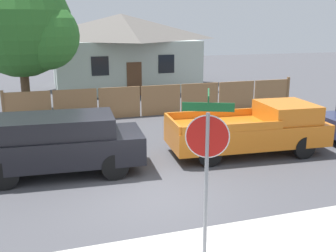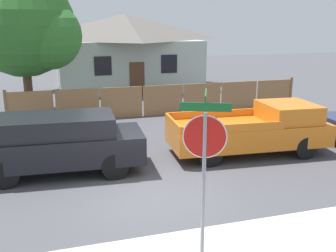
{
  "view_description": "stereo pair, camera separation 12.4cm",
  "coord_description": "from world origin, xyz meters",
  "px_view_note": "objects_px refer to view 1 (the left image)",
  "views": [
    {
      "loc": [
        -2.38,
        -9.01,
        4.26
      ],
      "look_at": [
        0.66,
        0.6,
        1.6
      ],
      "focal_mm": 42.0,
      "sensor_mm": 36.0,
      "label": 1
    },
    {
      "loc": [
        -2.26,
        -9.05,
        4.26
      ],
      "look_at": [
        0.66,
        0.6,
        1.6
      ],
      "focal_mm": 42.0,
      "sensor_mm": 36.0,
      "label": 2
    }
  ],
  "objects_px": {
    "house": "(122,50)",
    "stop_sign": "(207,151)",
    "oak_tree": "(25,27)",
    "red_suv": "(59,142)",
    "orange_pickup": "(253,129)"
  },
  "relations": [
    {
      "from": "house",
      "to": "stop_sign",
      "type": "bearing_deg",
      "value": -97.07
    },
    {
      "from": "house",
      "to": "oak_tree",
      "type": "height_order",
      "value": "oak_tree"
    },
    {
      "from": "house",
      "to": "stop_sign",
      "type": "height_order",
      "value": "house"
    },
    {
      "from": "house",
      "to": "oak_tree",
      "type": "xyz_separation_m",
      "value": [
        -5.77,
        -7.26,
        1.55
      ]
    },
    {
      "from": "house",
      "to": "red_suv",
      "type": "bearing_deg",
      "value": -107.61
    },
    {
      "from": "oak_tree",
      "to": "orange_pickup",
      "type": "distance_m",
      "value": 11.24
    },
    {
      "from": "oak_tree",
      "to": "red_suv",
      "type": "relative_size",
      "value": 1.36
    },
    {
      "from": "house",
      "to": "oak_tree",
      "type": "bearing_deg",
      "value": -128.46
    },
    {
      "from": "orange_pickup",
      "to": "stop_sign",
      "type": "height_order",
      "value": "stop_sign"
    },
    {
      "from": "orange_pickup",
      "to": "stop_sign",
      "type": "xyz_separation_m",
      "value": [
        -3.95,
        -5.28,
        1.31
      ]
    },
    {
      "from": "oak_tree",
      "to": "orange_pickup",
      "type": "xyz_separation_m",
      "value": [
        7.17,
        -8.03,
        -3.23
      ]
    },
    {
      "from": "orange_pickup",
      "to": "stop_sign",
      "type": "relative_size",
      "value": 1.69
    },
    {
      "from": "red_suv",
      "to": "oak_tree",
      "type": "bearing_deg",
      "value": 100.59
    },
    {
      "from": "red_suv",
      "to": "orange_pickup",
      "type": "distance_m",
      "value": 6.25
    },
    {
      "from": "oak_tree",
      "to": "house",
      "type": "bearing_deg",
      "value": 51.54
    }
  ]
}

